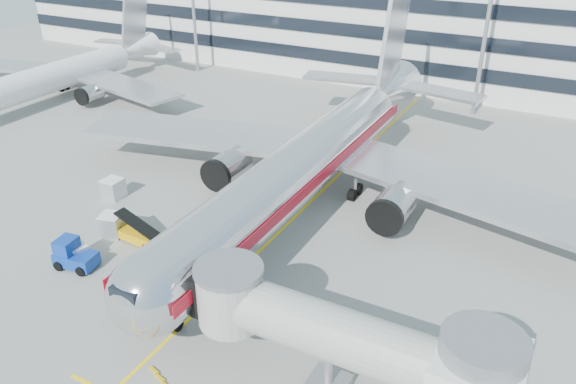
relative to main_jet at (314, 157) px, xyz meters
The scene contains 12 objects.
ground 12.46m from the main_jet, 90.00° to the right, with size 180.00×180.00×0.00m, color gray.
lead_in_line 4.57m from the main_jet, 90.00° to the right, with size 0.25×70.00×0.01m, color yellow.
main_jet is the anchor object (origin of this frame).
jet_bridge 23.18m from the main_jet, 58.30° to the right, with size 17.80×4.50×7.00m.
terminal 46.36m from the main_jet, 90.00° to the left, with size 150.00×24.25×15.60m.
second_jet 44.66m from the main_jet, 165.64° to the left, with size 38.21×36.52×12.04m.
belt_loader 16.32m from the main_jet, 126.41° to the right, with size 4.86×2.00×2.30m.
baggage_tug 21.20m from the main_jet, 122.05° to the right, with size 3.27×2.34×2.29m.
cargo_container_left 17.90m from the main_jet, 132.20° to the right, with size 2.14×2.14×1.84m.
cargo_container_right 18.56m from the main_jet, 153.47° to the right, with size 1.72×1.72×1.81m.
cargo_container_front 20.91m from the main_jet, 123.33° to the right, with size 1.78×1.78×1.46m.
ramp_worker 20.92m from the main_jet, 122.57° to the right, with size 0.67×0.44×1.82m, color #71D616.
Camera 1 is at (19.21, -29.05, 24.43)m, focal length 35.00 mm.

